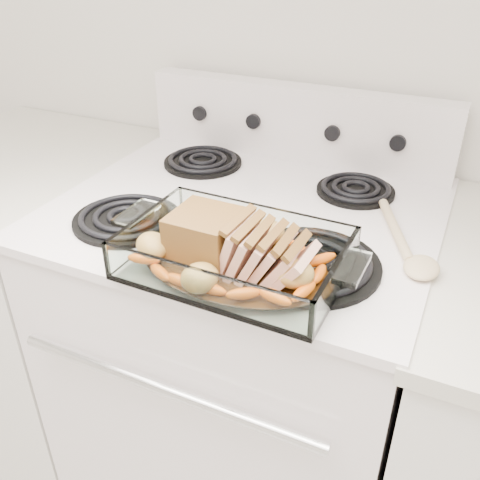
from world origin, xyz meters
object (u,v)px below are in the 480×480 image
at_px(counter_left, 44,302).
at_px(baking_dish, 235,261).
at_px(electric_range, 246,365).
at_px(pork_roast, 227,243).

relative_size(counter_left, baking_dish, 2.62).
distance_m(electric_range, pork_roast, 0.57).
bearing_deg(electric_range, baking_dish, -70.23).
height_order(counter_left, pork_roast, pork_roast).
bearing_deg(baking_dish, pork_roast, -178.91).
distance_m(electric_range, baking_dish, 0.54).
xyz_separation_m(electric_range, counter_left, (-0.67, -0.00, -0.02)).
bearing_deg(pork_roast, counter_left, 144.62).
height_order(electric_range, baking_dish, electric_range).
bearing_deg(baking_dish, electric_range, 110.86).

